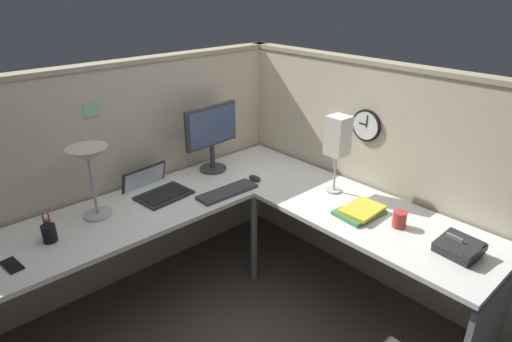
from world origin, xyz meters
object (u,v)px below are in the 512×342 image
cell_phone (12,265)px  monitor (212,133)px  desk_lamp_paper (338,138)px  wall_clock (367,125)px  laptop (155,189)px  computer_mouse (255,178)px  coffee_mug (399,219)px  office_phone (460,248)px  keyboard (227,192)px  pen_cup (49,233)px  desk_lamp_dome (89,161)px  book_stack (360,211)px

cell_phone → monitor: bearing=3.4°
desk_lamp_paper → wall_clock: size_ratio=2.41×
laptop → cell_phone: bearing=-165.8°
computer_mouse → laptop: bearing=152.9°
coffee_mug → office_phone: bearing=-92.6°
keyboard → pen_cup: bearing=170.5°
desk_lamp_dome → wall_clock: bearing=-27.1°
coffee_mug → wall_clock: 0.71m
book_stack → keyboard: bearing=118.8°
office_phone → coffee_mug: size_ratio=2.30×
office_phone → book_stack: (-0.03, 0.60, -0.02)m
book_stack → wall_clock: 0.62m
cell_phone → book_stack: size_ratio=0.48×
book_stack → monitor: bearing=102.7°
office_phone → desk_lamp_paper: (0.11, 0.91, 0.35)m
cell_phone → book_stack: book_stack is taller
coffee_mug → book_stack: bearing=100.8°
desk_lamp_paper → laptop: bearing=138.4°
keyboard → book_stack: (0.42, -0.77, 0.01)m
computer_mouse → book_stack: bearing=-79.3°
pen_cup → wall_clock: (1.90, -0.71, 0.37)m
coffee_mug → pen_cup: bearing=142.1°
cell_phone → office_phone: bearing=-47.0°
cell_phone → desk_lamp_paper: 1.99m
monitor → office_phone: size_ratio=2.26×
monitor → office_phone: monitor is taller
book_stack → coffee_mug: 0.24m
keyboard → office_phone: office_phone is taller
pen_cup → cell_phone: 0.25m
office_phone → pen_cup: bearing=134.4°
laptop → office_phone: size_ratio=1.86×
laptop → book_stack: (0.77, -1.12, -0.00)m
cell_phone → book_stack: (1.74, -0.88, 0.02)m
pen_cup → coffee_mug: (1.56, -1.21, -0.00)m
wall_clock → desk_lamp_paper: bearing=169.7°
wall_clock → pen_cup: bearing=159.4°
cell_phone → keyboard: bearing=-11.6°
desk_lamp_dome → pen_cup: size_ratio=2.47×
desk_lamp_paper → pen_cup: bearing=157.9°
coffee_mug → monitor: bearing=102.3°
laptop → wall_clock: 1.49m
cell_phone → office_phone: office_phone is taller
laptop → book_stack: 1.36m
monitor → cell_phone: 1.53m
book_stack → desk_lamp_dome: bearing=138.1°
office_phone → desk_lamp_paper: size_ratio=0.42×
monitor → laptop: bearing=-176.4°
desk_lamp_dome → cell_phone: bearing=-159.6°
book_stack → desk_lamp_paper: desk_lamp_paper is taller
wall_clock → office_phone: bearing=-112.3°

